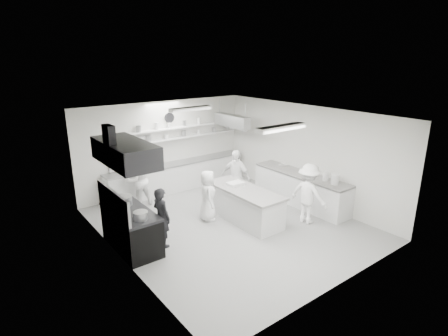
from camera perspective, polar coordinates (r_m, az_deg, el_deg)
floor at (r=9.98m, az=0.71°, el=-8.87°), size 6.00×7.00×0.02m
ceiling at (r=9.07m, az=0.78°, el=8.53°), size 6.00×7.00×0.02m
wall_back at (r=12.26m, az=-9.38°, el=3.41°), size 6.00×0.04×3.00m
wall_front at (r=7.18m, az=18.35°, el=-7.40°), size 6.00×0.04×3.00m
wall_left at (r=8.03m, az=-16.44°, el=-4.54°), size 0.04×7.00×3.00m
wall_right at (r=11.44m, az=12.69°, el=2.21°), size 0.04×7.00×3.00m
stove at (r=8.93m, az=-14.40°, el=-9.49°), size 0.80×1.80×0.90m
exhaust_hood at (r=8.27m, az=-15.37°, el=2.37°), size 0.85×2.00×0.50m
back_counter at (r=12.43m, az=-7.28°, el=-1.30°), size 5.00×0.60×0.92m
shelf_lower at (r=12.43m, az=-6.30°, el=4.91°), size 4.20×0.26×0.04m
shelf_upper at (r=12.36m, az=-6.36°, el=6.49°), size 4.20×0.26×0.04m
pass_through_window at (r=11.73m, az=-14.92°, el=2.17°), size 1.30×0.04×1.00m
wall_clock at (r=12.13m, az=-8.67°, el=7.88°), size 0.32×0.05×0.32m
right_counter at (r=11.36m, az=11.97°, el=-3.29°), size 0.74×3.30×0.94m
pot_rack at (r=12.26m, az=1.24°, el=7.46°), size 0.30×1.60×0.40m
light_fixture_front at (r=7.76m, az=9.04°, el=6.31°), size 1.30×0.25×0.10m
light_fixture_rear at (r=10.54m, az=-5.33°, el=9.30°), size 1.30×0.25×0.10m
prep_island at (r=10.08m, az=3.24°, el=-5.89°), size 0.87×2.33×0.86m
stove_pot at (r=9.04m, az=-15.74°, el=-5.11°), size 0.45×0.45×0.27m
cook_stove at (r=8.74m, az=-9.84°, el=-7.69°), size 0.44×0.59×1.47m
cook_back at (r=11.13m, az=-13.46°, el=-1.81°), size 0.86×0.69×1.68m
cook_island_left at (r=9.98m, az=-2.60°, el=-4.36°), size 0.72×0.83×1.43m
cook_island_right at (r=10.99m, az=1.88°, el=-1.47°), size 0.69×1.09×1.72m
cook_right at (r=10.01m, az=13.22°, el=-4.00°), size 0.75×1.15×1.67m
bowl_island_a at (r=10.22m, az=0.23°, el=-2.75°), size 0.30×0.30×0.06m
bowl_island_b at (r=10.14m, az=2.79°, el=-2.94°), size 0.20×0.20×0.06m
bowl_right at (r=11.92m, az=9.30°, el=0.38°), size 0.28×0.28×0.06m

